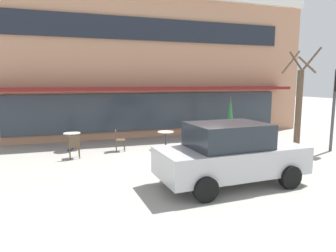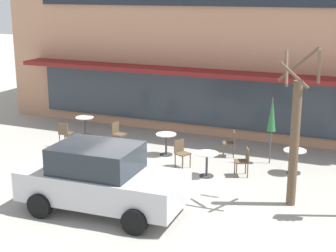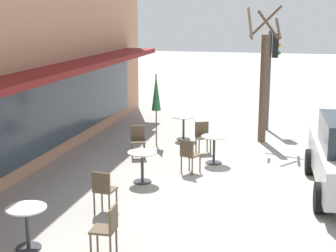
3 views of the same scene
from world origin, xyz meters
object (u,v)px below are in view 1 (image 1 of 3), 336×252
object	(u,v)px
cafe_chair_1	(194,140)
cafe_chair_0	(202,132)
cafe_table_mid_patio	(72,139)
cafe_chair_4	(118,139)
cafe_table_near_wall	(253,132)
cafe_table_streetside	(166,137)
patio_umbrella_green_folded	(230,108)
street_tree	(299,106)
cafe_chair_2	(238,137)
parked_sedan	(230,154)
cafe_chair_3	(74,145)
cafe_table_by_tree	(222,140)

from	to	relation	value
cafe_chair_1	cafe_chair_0	bearing A→B (deg)	56.08
cafe_table_mid_patio	cafe_chair_4	world-z (taller)	cafe_chair_4
cafe_table_near_wall	cafe_table_streetside	distance (m)	4.38
patio_umbrella_green_folded	cafe_chair_1	world-z (taller)	patio_umbrella_green_folded
cafe_chair_4	street_tree	world-z (taller)	street_tree
cafe_chair_2	street_tree	distance (m)	2.74
cafe_table_near_wall	cafe_chair_1	world-z (taller)	cafe_chair_1
parked_sedan	street_tree	xyz separation A→B (m)	(4.40, 2.37, 1.05)
cafe_table_mid_patio	cafe_chair_2	distance (m)	7.12
cafe_chair_3	street_tree	xyz separation A→B (m)	(8.54, -2.00, 1.41)
cafe_table_streetside	patio_umbrella_green_folded	distance (m)	3.69
parked_sedan	cafe_chair_0	bearing A→B (deg)	72.81
patio_umbrella_green_folded	cafe_chair_4	xyz separation A→B (m)	(-5.49, -0.35, -1.10)
cafe_chair_3	cafe_chair_4	size ratio (longest dim) A/B	1.00
cafe_table_by_tree	parked_sedan	xyz separation A→B (m)	(-1.64, -3.47, 0.36)
cafe_table_streetside	patio_umbrella_green_folded	bearing A→B (deg)	9.44
cafe_chair_0	cafe_chair_4	bearing A→B (deg)	-172.78
cafe_table_mid_patio	street_tree	bearing A→B (deg)	-21.84
cafe_table_by_tree	cafe_chair_0	bearing A→B (deg)	87.27
cafe_table_streetside	cafe_chair_0	distance (m)	2.21
cafe_table_by_tree	cafe_chair_0	xyz separation A→B (m)	(0.10, 2.17, 0.01)
cafe_table_near_wall	cafe_chair_0	bearing A→B (deg)	160.22
cafe_table_near_wall	cafe_chair_0	world-z (taller)	cafe_chair_0
cafe_chair_1	cafe_chair_3	world-z (taller)	same
cafe_chair_0	cafe_table_by_tree	bearing A→B (deg)	-92.73
cafe_chair_1	cafe_chair_4	distance (m)	3.19
cafe_table_near_wall	cafe_chair_2	distance (m)	1.62
patio_umbrella_green_folded	street_tree	world-z (taller)	street_tree
cafe_table_streetside	cafe_chair_2	xyz separation A→B (m)	(3.01, -0.94, 0.01)
cafe_chair_3	parked_sedan	bearing A→B (deg)	-46.58
street_tree	parked_sedan	bearing A→B (deg)	-151.72
cafe_chair_3	cafe_chair_4	world-z (taller)	same
cafe_chair_4	street_tree	distance (m)	7.43
cafe_chair_2	cafe_chair_4	distance (m)	5.16
cafe_chair_3	cafe_chair_0	bearing A→B (deg)	12.14
cafe_table_mid_patio	street_tree	xyz separation A→B (m)	(8.61, -3.45, 1.42)
cafe_chair_1	cafe_chair_2	distance (m)	2.06
patio_umbrella_green_folded	cafe_chair_2	size ratio (longest dim) A/B	2.47
cafe_table_near_wall	cafe_chair_3	world-z (taller)	cafe_chair_3
cafe_table_near_wall	cafe_chair_1	size ratio (longest dim) A/B	0.85
cafe_table_mid_patio	parked_sedan	distance (m)	7.19
cafe_table_near_wall	street_tree	world-z (taller)	street_tree
cafe_table_streetside	cafe_chair_0	bearing A→B (deg)	19.64
cafe_chair_4	cafe_chair_3	bearing A→B (deg)	-157.29
cafe_chair_0	cafe_chair_3	size ratio (longest dim) A/B	1.00
street_tree	cafe_table_streetside	bearing A→B (deg)	151.98
cafe_table_mid_patio	cafe_chair_2	world-z (taller)	cafe_chair_2
cafe_table_near_wall	cafe_table_mid_patio	xyz separation A→B (m)	(-8.24, 1.01, 0.00)
cafe_chair_3	parked_sedan	xyz separation A→B (m)	(4.14, -4.37, 0.35)
cafe_chair_2	cafe_table_by_tree	bearing A→B (deg)	-154.41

